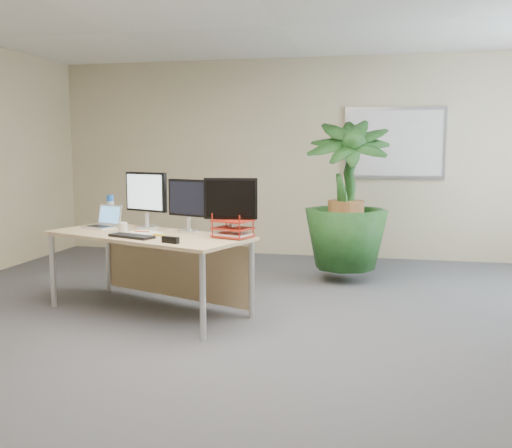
% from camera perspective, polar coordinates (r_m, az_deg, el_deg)
% --- Properties ---
extents(floor, '(8.00, 8.00, 0.00)m').
position_cam_1_polar(floor, '(4.22, -2.59, -13.01)').
color(floor, '#434347').
rests_on(floor, ground).
extents(back_wall, '(7.00, 0.04, 2.70)m').
position_cam_1_polar(back_wall, '(7.88, 4.83, 6.58)').
color(back_wall, tan).
rests_on(back_wall, floor).
extents(whiteboard, '(1.30, 0.04, 0.95)m').
position_cam_1_polar(whiteboard, '(7.78, 13.69, 7.85)').
color(whiteboard, '#B0B0B5').
rests_on(whiteboard, back_wall).
extents(desk, '(2.04, 1.40, 0.72)m').
position_cam_1_polar(desk, '(5.30, -9.98, -2.45)').
color(desk, tan).
rests_on(desk, floor).
extents(floor_plant, '(0.85, 0.85, 1.50)m').
position_cam_1_polar(floor_plant, '(6.40, 8.97, 0.90)').
color(floor_plant, '#163C15').
rests_on(floor_plant, floor).
extents(monitor_left, '(0.47, 0.22, 0.54)m').
position_cam_1_polar(monitor_left, '(5.53, -10.92, 2.74)').
color(monitor_left, silver).
rests_on(monitor_left, desk).
extents(monitor_right, '(0.42, 0.20, 0.48)m').
position_cam_1_polar(monitor_right, '(5.20, -6.80, 2.19)').
color(monitor_right, silver).
rests_on(monitor_right, desk).
extents(monitor_dark, '(0.46, 0.21, 0.51)m').
position_cam_1_polar(monitor_dark, '(4.89, -2.54, 2.08)').
color(monitor_dark, silver).
rests_on(monitor_dark, desk).
extents(laptop, '(0.37, 0.35, 0.21)m').
position_cam_1_polar(laptop, '(5.73, -14.92, 0.25)').
color(laptop, silver).
rests_on(laptop, desk).
extents(keyboard, '(0.45, 0.28, 0.02)m').
position_cam_1_polar(keyboard, '(5.01, -12.32, -1.20)').
color(keyboard, black).
rests_on(keyboard, desk).
extents(coffee_mug, '(0.12, 0.08, 0.09)m').
position_cam_1_polar(coffee_mug, '(5.35, -13.22, -0.31)').
color(coffee_mug, silver).
rests_on(coffee_mug, desk).
extents(spiral_notebook, '(0.34, 0.31, 0.01)m').
position_cam_1_polar(spiral_notebook, '(5.23, -11.04, -0.86)').
color(spiral_notebook, white).
rests_on(spiral_notebook, desk).
extents(orange_pen, '(0.14, 0.01, 0.01)m').
position_cam_1_polar(orange_pen, '(5.23, -11.34, -0.75)').
color(orange_pen, '#CD4F16').
rests_on(orange_pen, spiral_notebook).
extents(yellow_highlighter, '(0.12, 0.07, 0.02)m').
position_cam_1_polar(yellow_highlighter, '(5.06, -9.65, -1.07)').
color(yellow_highlighter, yellow).
rests_on(yellow_highlighter, desk).
extents(water_bottle, '(0.08, 0.08, 0.29)m').
position_cam_1_polar(water_bottle, '(5.98, -14.34, 1.37)').
color(water_bottle, '#B1C1D0').
rests_on(water_bottle, desk).
extents(letter_tray, '(0.37, 0.33, 0.15)m').
position_cam_1_polar(letter_tray, '(4.89, -2.34, -0.60)').
color(letter_tray, '#A92314').
rests_on(letter_tray, desk).
extents(stapler, '(0.16, 0.09, 0.05)m').
position_cam_1_polar(stapler, '(4.65, -8.55, -1.58)').
color(stapler, black).
rests_on(stapler, desk).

